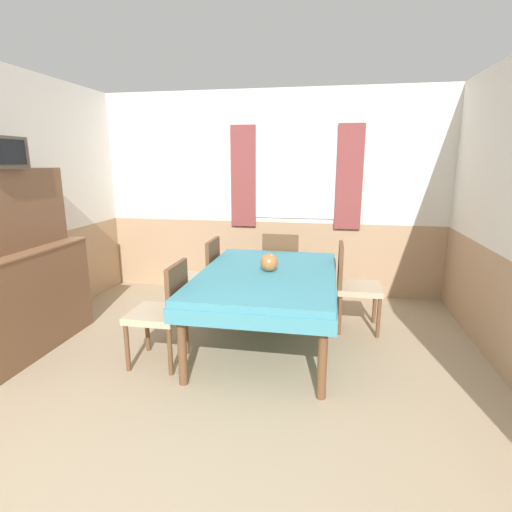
{
  "coord_description": "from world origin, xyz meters",
  "views": [
    {
      "loc": [
        0.76,
        -1.25,
        1.73
      ],
      "look_at": [
        0.11,
        2.29,
        0.87
      ],
      "focal_mm": 28.0,
      "sensor_mm": 36.0,
      "label": 1
    }
  ],
  "objects_px": {
    "dining_table": "(267,282)",
    "sideboard": "(22,276)",
    "chair_left_near": "(163,309)",
    "vase": "(269,262)",
    "chair_right_far": "(353,283)",
    "chair_left_far": "(202,275)",
    "chair_head_window": "(281,266)"
  },
  "relations": [
    {
      "from": "chair_left_near",
      "to": "vase",
      "type": "xyz_separation_m",
      "value": [
        0.83,
        0.56,
        0.31
      ]
    },
    {
      "from": "chair_left_far",
      "to": "chair_left_near",
      "type": "height_order",
      "value": "same"
    },
    {
      "from": "chair_left_far",
      "to": "chair_head_window",
      "type": "relative_size",
      "value": 1.0
    },
    {
      "from": "chair_left_far",
      "to": "vase",
      "type": "height_order",
      "value": "chair_left_far"
    },
    {
      "from": "chair_right_far",
      "to": "chair_head_window",
      "type": "distance_m",
      "value": 1.0
    },
    {
      "from": "dining_table",
      "to": "chair_left_near",
      "type": "xyz_separation_m",
      "value": [
        -0.81,
        -0.53,
        -0.12
      ]
    },
    {
      "from": "chair_right_far",
      "to": "dining_table",
      "type": "bearing_deg",
      "value": -57.03
    },
    {
      "from": "chair_left_far",
      "to": "chair_left_near",
      "type": "relative_size",
      "value": 1.0
    },
    {
      "from": "chair_left_far",
      "to": "vase",
      "type": "xyz_separation_m",
      "value": [
        0.83,
        -0.49,
        0.31
      ]
    },
    {
      "from": "chair_left_far",
      "to": "chair_right_far",
      "type": "height_order",
      "value": "same"
    },
    {
      "from": "chair_left_far",
      "to": "sideboard",
      "type": "relative_size",
      "value": 0.54
    },
    {
      "from": "chair_left_near",
      "to": "vase",
      "type": "height_order",
      "value": "chair_left_near"
    },
    {
      "from": "chair_left_near",
      "to": "vase",
      "type": "distance_m",
      "value": 1.05
    },
    {
      "from": "dining_table",
      "to": "chair_left_far",
      "type": "xyz_separation_m",
      "value": [
        -0.81,
        0.53,
        -0.12
      ]
    },
    {
      "from": "dining_table",
      "to": "chair_left_near",
      "type": "height_order",
      "value": "chair_left_near"
    },
    {
      "from": "dining_table",
      "to": "chair_right_far",
      "type": "relative_size",
      "value": 2.05
    },
    {
      "from": "sideboard",
      "to": "vase",
      "type": "xyz_separation_m",
      "value": [
        2.2,
        0.52,
        0.1
      ]
    },
    {
      "from": "dining_table",
      "to": "vase",
      "type": "bearing_deg",
      "value": 72.51
    },
    {
      "from": "chair_left_far",
      "to": "sideboard",
      "type": "xyz_separation_m",
      "value": [
        -1.38,
        -1.01,
        0.21
      ]
    },
    {
      "from": "sideboard",
      "to": "chair_left_far",
      "type": "bearing_deg",
      "value": 36.34
    },
    {
      "from": "sideboard",
      "to": "vase",
      "type": "relative_size",
      "value": 9.88
    },
    {
      "from": "chair_left_near",
      "to": "chair_head_window",
      "type": "xyz_separation_m",
      "value": [
        0.81,
        1.64,
        0.0
      ]
    },
    {
      "from": "chair_left_near",
      "to": "chair_head_window",
      "type": "distance_m",
      "value": 1.83
    },
    {
      "from": "chair_right_far",
      "to": "vase",
      "type": "xyz_separation_m",
      "value": [
        -0.8,
        -0.49,
        0.31
      ]
    },
    {
      "from": "dining_table",
      "to": "vase",
      "type": "distance_m",
      "value": 0.19
    },
    {
      "from": "chair_right_far",
      "to": "vase",
      "type": "distance_m",
      "value": 0.99
    },
    {
      "from": "vase",
      "to": "sideboard",
      "type": "bearing_deg",
      "value": -166.72
    },
    {
      "from": "chair_left_near",
      "to": "chair_left_far",
      "type": "bearing_deg",
      "value": 0.0
    },
    {
      "from": "dining_table",
      "to": "sideboard",
      "type": "xyz_separation_m",
      "value": [
        -2.19,
        -0.48,
        0.08
      ]
    },
    {
      "from": "chair_right_far",
      "to": "chair_left_far",
      "type": "bearing_deg",
      "value": -90.0
    },
    {
      "from": "chair_left_far",
      "to": "chair_head_window",
      "type": "xyz_separation_m",
      "value": [
        0.81,
        0.58,
        0.0
      ]
    },
    {
      "from": "dining_table",
      "to": "chair_right_far",
      "type": "xyz_separation_m",
      "value": [
        0.81,
        0.53,
        -0.12
      ]
    }
  ]
}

